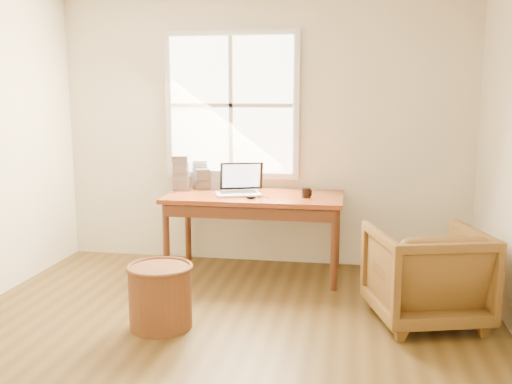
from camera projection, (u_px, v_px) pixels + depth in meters
room_shell at (206, 149)px, 3.51m from camera, size 4.04×4.54×2.64m
desk at (255, 197)px, 5.20m from camera, size 1.60×0.80×0.04m
armchair at (426, 275)px, 4.15m from camera, size 0.94×0.96×0.71m
wicker_stool at (160, 297)px, 4.07m from camera, size 0.47×0.47×0.45m
laptop at (238, 180)px, 5.15m from camera, size 0.49×0.50×0.29m
mouse at (251, 197)px, 4.99m from camera, size 0.11×0.07×0.03m
coffee_mug at (306, 193)px, 5.05m from camera, size 0.09×0.09×0.09m
cd_stack_a at (200, 174)px, 5.60m from camera, size 0.16×0.14×0.27m
cd_stack_b at (204, 179)px, 5.47m from camera, size 0.15×0.13×0.20m
cd_stack_c at (181, 173)px, 5.44m from camera, size 0.17×0.15×0.33m
cd_stack_d at (219, 180)px, 5.48m from camera, size 0.15×0.14×0.19m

